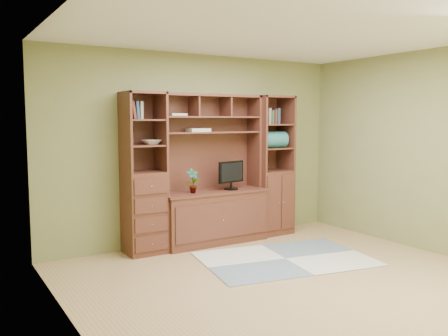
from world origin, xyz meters
TOP-DOWN VIEW (x-y plane):
  - room at (0.00, 0.00)m, footprint 4.60×4.10m
  - center_hutch at (0.09, 1.73)m, footprint 1.54×0.53m
  - left_tower at (-0.91, 1.77)m, footprint 0.50×0.45m
  - right_tower at (1.11, 1.77)m, footprint 0.55×0.45m
  - rug at (0.43, 0.59)m, footprint 2.22×1.68m
  - monitor at (0.35, 1.70)m, footprint 0.48×0.29m
  - orchid at (-0.26, 1.70)m, footprint 0.17×0.12m
  - magazines at (-0.11, 1.82)m, footprint 0.29×0.21m
  - bowl at (-0.81, 1.77)m, footprint 0.24×0.24m
  - blanket_teal at (1.09, 1.73)m, footprint 0.41×0.24m
  - blanket_red at (1.16, 1.85)m, footprint 0.39×0.22m

SIDE VIEW (x-z plane):
  - rug at x=0.43m, z-range 0.00..0.01m
  - orchid at x=-0.26m, z-range 0.73..1.06m
  - monitor at x=0.35m, z-range 0.73..1.28m
  - center_hutch at x=0.09m, z-range 0.00..2.05m
  - left_tower at x=-0.91m, z-range 0.00..2.05m
  - right_tower at x=1.11m, z-range 0.00..2.05m
  - room at x=0.00m, z-range -0.02..2.62m
  - blanket_red at x=1.16m, z-range 1.29..1.51m
  - blanket_teal at x=1.09m, z-range 1.29..1.53m
  - bowl at x=-0.81m, z-range 1.39..1.45m
  - magazines at x=-0.11m, z-range 1.54..1.59m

